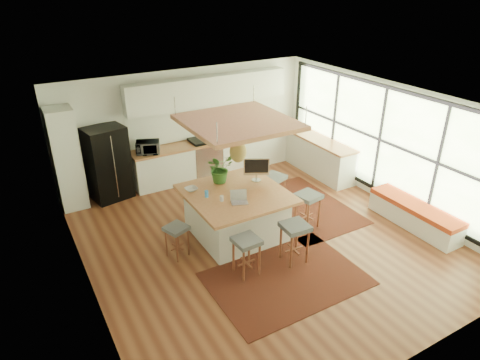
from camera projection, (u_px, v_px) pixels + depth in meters
floor at (261, 237)px, 8.44m from camera, size 7.00×7.00×0.00m
ceiling at (265, 104)px, 7.25m from camera, size 7.00×7.00×0.00m
wall_back at (187, 123)px, 10.57m from camera, size 6.50×0.00×6.50m
wall_front at (420, 284)px, 5.12m from camera, size 6.50×0.00×6.50m
wall_left at (81, 222)px, 6.39m from camera, size 0.00×7.00×7.00m
wall_right at (388, 144)px, 9.30m from camera, size 0.00×7.00×7.00m
window_wall at (387, 142)px, 9.27m from camera, size 0.10×6.20×2.60m
pantry at (67, 159)px, 9.10m from camera, size 0.55×0.60×2.25m
back_counter_base at (214, 157)px, 10.97m from camera, size 4.20×0.60×0.88m
back_counter_top at (213, 140)px, 10.77m from camera, size 4.24×0.64×0.05m
backsplash at (207, 120)px, 10.80m from camera, size 4.20×0.02×0.80m
upper_cabinets at (209, 90)px, 10.33m from camera, size 4.20×0.34×0.70m
range at (205, 157)px, 10.83m from camera, size 0.76×0.62×1.00m
right_counter_base at (315, 155)px, 11.12m from camera, size 0.60×2.50×0.88m
right_counter_top at (317, 138)px, 10.91m from camera, size 0.64×2.54×0.05m
window_bench at (414, 215)px, 8.71m from camera, size 0.52×2.00×0.50m
ceiling_panel at (238, 136)px, 7.72m from camera, size 1.86×1.86×0.80m
rug_near at (286, 279)px, 7.29m from camera, size 2.60×1.80×0.01m
rug_right at (302, 207)px, 9.51m from camera, size 1.80×2.60×0.01m
fridge at (108, 161)px, 9.55m from camera, size 0.96×0.81×1.70m
island at (236, 213)px, 8.36m from camera, size 1.85×1.85×0.93m
stool_near_left at (246, 256)px, 7.28m from camera, size 0.44×0.44×0.71m
stool_near_right at (294, 244)px, 7.61m from camera, size 0.48×0.48×0.76m
stool_right_front at (307, 211)px, 8.65m from camera, size 0.51×0.51×0.75m
stool_right_back at (274, 191)px, 9.44m from camera, size 0.56×0.56×0.74m
stool_left_side at (177, 239)px, 7.74m from camera, size 0.48×0.48×0.63m
laptop at (239, 197)px, 7.73m from camera, size 0.40×0.41×0.23m
monitor at (257, 169)px, 8.52m from camera, size 0.56×0.41×0.49m
microwave at (148, 146)px, 9.86m from camera, size 0.60×0.47×0.36m
island_plant at (220, 171)px, 8.48m from camera, size 0.65×0.69×0.47m
island_bowl at (191, 189)px, 8.21m from camera, size 0.27×0.27×0.06m
island_bottle_0 at (208, 193)px, 7.94m from camera, size 0.07×0.07×0.19m
island_bottle_1 at (221, 196)px, 7.81m from camera, size 0.07×0.07×0.19m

